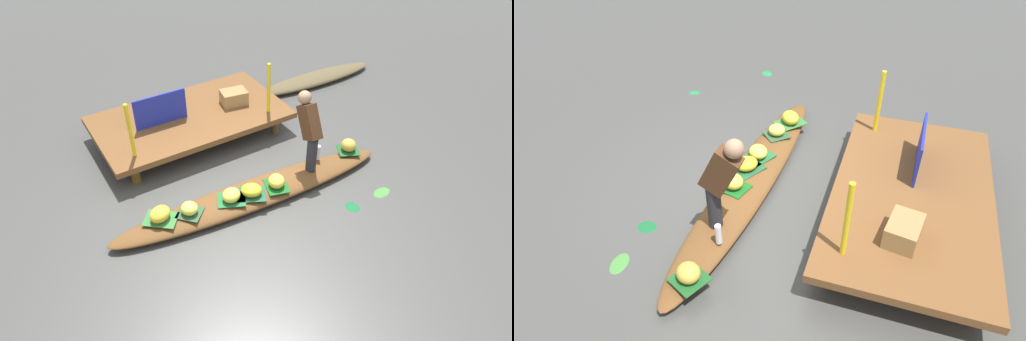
% 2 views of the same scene
% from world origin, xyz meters
% --- Properties ---
extents(canal_water, '(40.00, 40.00, 0.00)m').
position_xyz_m(canal_water, '(0.00, 0.00, 0.00)').
color(canal_water, '#464542').
rests_on(canal_water, ground).
extents(dock_platform, '(3.20, 1.80, 0.40)m').
position_xyz_m(dock_platform, '(-0.05, 2.01, 0.34)').
color(dock_platform, brown).
rests_on(dock_platform, ground).
extents(vendor_boat, '(4.37, 0.85, 0.19)m').
position_xyz_m(vendor_boat, '(0.00, 0.00, 0.09)').
color(vendor_boat, brown).
rests_on(vendor_boat, ground).
extents(leaf_mat_0, '(0.40, 0.46, 0.01)m').
position_xyz_m(leaf_mat_0, '(0.31, -0.11, 0.19)').
color(leaf_mat_0, '#175E1E').
rests_on(leaf_mat_0, vendor_boat).
extents(banana_bunch_0, '(0.34, 0.36, 0.18)m').
position_xyz_m(banana_bunch_0, '(0.31, -0.11, 0.28)').
color(banana_bunch_0, yellow).
rests_on(banana_bunch_0, vendor_boat).
extents(leaf_mat_1, '(0.45, 0.45, 0.01)m').
position_xyz_m(leaf_mat_1, '(-1.01, 0.04, 0.19)').
color(leaf_mat_1, '#2D5233').
rests_on(leaf_mat_1, vendor_boat).
extents(banana_bunch_1, '(0.27, 0.28, 0.17)m').
position_xyz_m(banana_bunch_1, '(-1.01, 0.04, 0.28)').
color(banana_bunch_1, '#E5E14F').
rests_on(banana_bunch_1, vendor_boat).
extents(leaf_mat_2, '(0.54, 0.53, 0.01)m').
position_xyz_m(leaf_mat_2, '(-1.40, 0.14, 0.19)').
color(leaf_mat_2, '#357435').
rests_on(leaf_mat_2, vendor_boat).
extents(banana_bunch_2, '(0.40, 0.38, 0.19)m').
position_xyz_m(banana_bunch_2, '(-1.40, 0.14, 0.29)').
color(banana_bunch_2, yellow).
rests_on(banana_bunch_2, vendor_boat).
extents(leaf_mat_3, '(0.53, 0.49, 0.01)m').
position_xyz_m(leaf_mat_3, '(-0.10, -0.08, 0.19)').
color(leaf_mat_3, '#215434').
rests_on(leaf_mat_3, vendor_boat).
extents(banana_bunch_3, '(0.39, 0.38, 0.16)m').
position_xyz_m(banana_bunch_3, '(-0.10, -0.08, 0.28)').
color(banana_bunch_3, gold).
rests_on(banana_bunch_3, vendor_boat).
extents(leaf_mat_4, '(0.49, 0.46, 0.01)m').
position_xyz_m(leaf_mat_4, '(-0.40, -0.03, 0.19)').
color(leaf_mat_4, '#216734').
rests_on(leaf_mat_4, vendor_boat).
extents(banana_bunch_4, '(0.37, 0.36, 0.17)m').
position_xyz_m(banana_bunch_4, '(-0.40, -0.03, 0.28)').
color(banana_bunch_4, '#E7DA4A').
rests_on(banana_bunch_4, vendor_boat).
extents(leaf_mat_5, '(0.44, 0.44, 0.01)m').
position_xyz_m(leaf_mat_5, '(1.78, 0.02, 0.19)').
color(leaf_mat_5, '#1C5623').
rests_on(leaf_mat_5, vendor_boat).
extents(banana_bunch_5, '(0.33, 0.34, 0.19)m').
position_xyz_m(banana_bunch_5, '(1.78, 0.02, 0.29)').
color(banana_bunch_5, gold).
rests_on(banana_bunch_5, vendor_boat).
extents(vendor_person, '(0.21, 0.51, 1.20)m').
position_xyz_m(vendor_person, '(0.98, 0.06, 0.88)').
color(vendor_person, '#28282D').
rests_on(vendor_person, vendor_boat).
extents(water_bottle, '(0.07, 0.07, 0.25)m').
position_xyz_m(water_bottle, '(1.22, 0.10, 0.31)').
color(water_bottle, white).
rests_on(water_bottle, vendor_boat).
extents(market_banner, '(0.89, 0.04, 0.53)m').
position_xyz_m(market_banner, '(-0.55, 2.01, 0.67)').
color(market_banner, '#1D2998').
rests_on(market_banner, dock_platform).
extents(railing_post_west, '(0.06, 0.06, 0.89)m').
position_xyz_m(railing_post_west, '(-1.25, 1.41, 0.84)').
color(railing_post_west, yellow).
rests_on(railing_post_west, dock_platform).
extents(railing_post_east, '(0.06, 0.06, 0.89)m').
position_xyz_m(railing_post_east, '(1.15, 1.41, 0.84)').
color(railing_post_east, yellow).
rests_on(railing_post_east, dock_platform).
extents(produce_crate, '(0.49, 0.39, 0.24)m').
position_xyz_m(produce_crate, '(0.78, 1.95, 0.52)').
color(produce_crate, olive).
rests_on(produce_crate, dock_platform).
extents(drifting_plant_0, '(0.21, 0.23, 0.01)m').
position_xyz_m(drifting_plant_0, '(-2.16, -1.88, 0.00)').
color(drifting_plant_0, '#217E3F').
rests_on(drifting_plant_0, ground).
extents(drifting_plant_1, '(0.20, 0.23, 0.01)m').
position_xyz_m(drifting_plant_1, '(1.11, -0.90, 0.00)').
color(drifting_plant_1, '#165E2D').
rests_on(drifting_plant_1, ground).
extents(drifting_plant_2, '(0.32, 0.22, 0.01)m').
position_xyz_m(drifting_plant_2, '(1.69, -0.89, 0.00)').
color(drifting_plant_2, '#418236').
rests_on(drifting_plant_2, ground).
extents(drifting_plant_3, '(0.29, 0.29, 0.01)m').
position_xyz_m(drifting_plant_3, '(-3.33, -0.89, 0.00)').
color(drifting_plant_3, '#1F8842').
rests_on(drifting_plant_3, ground).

